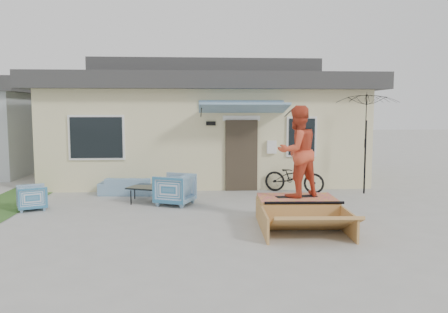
{
  "coord_description": "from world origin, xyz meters",
  "views": [
    {
      "loc": [
        -0.42,
        -8.62,
        2.38
      ],
      "look_at": [
        0.3,
        1.8,
        1.3
      ],
      "focal_mm": 35.83,
      "sensor_mm": 36.0,
      "label": 1
    }
  ],
  "objects": [
    {
      "name": "bicycle",
      "position": [
        2.51,
        4.06,
        0.56
      ],
      "size": [
        1.84,
        1.29,
        1.12
      ],
      "primitive_type": "imported",
      "rotation": [
        0.0,
        0.0,
        1.14
      ],
      "color": "black",
      "rests_on": "ground"
    },
    {
      "name": "skater",
      "position": [
        1.77,
        0.64,
        1.55
      ],
      "size": [
        1.16,
        1.05,
        1.93
      ],
      "primitive_type": "imported",
      "rotation": [
        0.0,
        0.0,
        3.57
      ],
      "color": "#D24A2C",
      "rests_on": "skateboard"
    },
    {
      "name": "armchair_right",
      "position": [
        -0.9,
        2.57,
        0.43
      ],
      "size": [
        1.06,
        1.09,
        0.87
      ],
      "primitive_type": "imported",
      "rotation": [
        0.0,
        0.0,
        -1.98
      ],
      "color": "#22658F",
      "rests_on": "ground"
    },
    {
      "name": "coffee_table",
      "position": [
        -1.64,
        3.02,
        0.2
      ],
      "size": [
        1.08,
        1.08,
        0.41
      ],
      "primitive_type": "cube",
      "rotation": [
        0.0,
        0.0,
        -0.4
      ],
      "color": "black",
      "rests_on": "ground"
    },
    {
      "name": "loveseat",
      "position": [
        -2.23,
        4.06,
        0.33
      ],
      "size": [
        1.73,
        0.64,
        0.66
      ],
      "primitive_type": "imported",
      "rotation": [
        0.0,
        0.0,
        3.05
      ],
      "color": "#22658F",
      "rests_on": "ground"
    },
    {
      "name": "skateboard",
      "position": [
        1.77,
        0.64,
        0.56
      ],
      "size": [
        0.9,
        0.32,
        0.05
      ],
      "primitive_type": "cube",
      "rotation": [
        0.0,
        0.0,
        0.12
      ],
      "color": "black",
      "rests_on": "skate_ramp"
    },
    {
      "name": "skate_ramp",
      "position": [
        1.77,
        0.58,
        0.27
      ],
      "size": [
        1.7,
        2.21,
        0.54
      ],
      "primitive_type": null,
      "rotation": [
        0.0,
        0.0,
        -0.05
      ],
      "color": "#AC7B41",
      "rests_on": "ground"
    },
    {
      "name": "house",
      "position": [
        0.0,
        7.99,
        1.94
      ],
      "size": [
        10.8,
        8.49,
        4.1
      ],
      "color": "beige",
      "rests_on": "ground"
    },
    {
      "name": "ground",
      "position": [
        0.0,
        0.0,
        0.0
      ],
      "size": [
        90.0,
        90.0,
        0.0
      ],
      "primitive_type": "plane",
      "color": "#9C9B94",
      "rests_on": "ground"
    },
    {
      "name": "patio_umbrella",
      "position": [
        4.48,
        3.75,
        1.75
      ],
      "size": [
        2.03,
        1.93,
        2.2
      ],
      "color": "black",
      "rests_on": "ground"
    },
    {
      "name": "armchair_left",
      "position": [
        -4.29,
        2.22,
        0.33
      ],
      "size": [
        0.81,
        0.83,
        0.66
      ],
      "primitive_type": "imported",
      "rotation": [
        0.0,
        0.0,
        1.99
      ],
      "color": "#22658F",
      "rests_on": "ground"
    }
  ]
}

